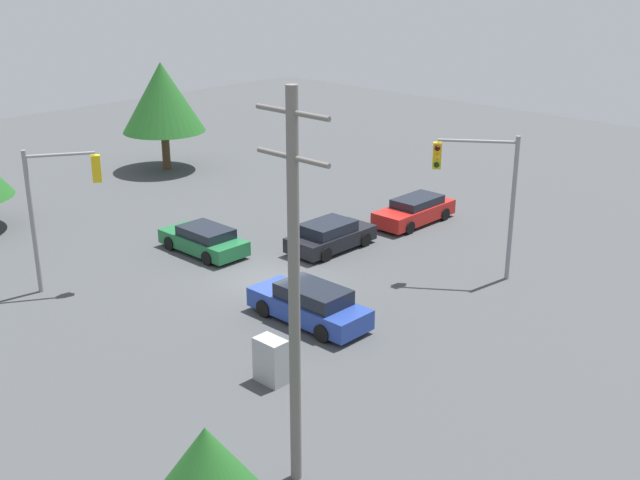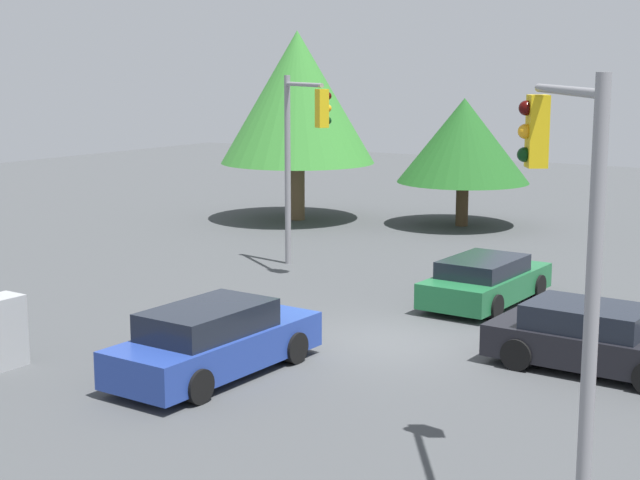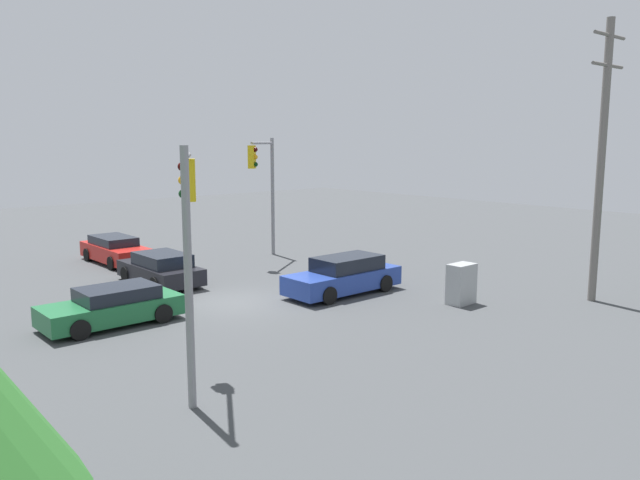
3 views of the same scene
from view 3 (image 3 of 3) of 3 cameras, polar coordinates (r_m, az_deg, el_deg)
ground_plane at (r=22.91m, az=-7.82°, el=-5.67°), size 80.00×80.00×0.00m
sedan_green at (r=20.94m, az=-18.42°, el=-5.78°), size 4.29×1.93×1.22m
sedan_dark at (r=26.15m, az=-14.35°, el=-2.60°), size 1.97×4.24×1.32m
sedan_red at (r=31.36m, az=-18.21°, el=-0.88°), size 1.84×4.62×1.28m
sedan_blue at (r=23.87m, az=2.20°, el=-3.30°), size 4.75×1.88×1.43m
traffic_signal_main at (r=14.47m, az=-11.98°, el=1.19°), size 1.63×2.48×5.70m
traffic_signal_cross at (r=30.59m, az=-5.08°, el=5.74°), size 2.81×2.13×5.94m
utility_pole_tall at (r=24.38m, az=24.34°, el=7.06°), size 2.20×0.28×9.98m
electrical_cabinet at (r=22.92m, az=12.79°, el=-3.94°), size 1.01×0.65×1.46m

